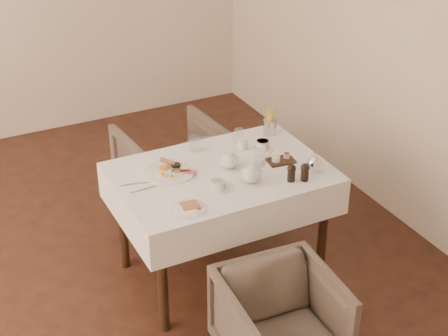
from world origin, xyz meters
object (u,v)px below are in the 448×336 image
object	(u,v)px
armchair_near	(281,323)
teapot_centre	(229,159)
armchair_far	(174,168)
table	(221,188)
breakfast_plate	(169,171)

from	to	relation	value
armchair_near	teapot_centre	xyz separation A→B (m)	(0.14, 0.88, 0.54)
armchair_far	teapot_centre	world-z (taller)	teapot_centre
table	armchair_far	xyz separation A→B (m)	(0.05, 0.87, -0.31)
armchair_far	teapot_centre	bearing A→B (deg)	86.12
teapot_centre	armchair_far	bearing A→B (deg)	105.23
teapot_centre	armchair_near	bearing A→B (deg)	-84.57
armchair_far	breakfast_plate	bearing A→B (deg)	61.37
armchair_near	teapot_centre	size ratio (longest dim) A/B	3.99
armchair_far	table	bearing A→B (deg)	82.18
table	armchair_far	distance (m)	0.93
table	armchair_far	size ratio (longest dim) A/B	1.77
armchair_near	armchair_far	distance (m)	1.75
teapot_centre	table	bearing A→B (deg)	-154.40
table	armchair_far	world-z (taller)	table
table	breakfast_plate	xyz separation A→B (m)	(-0.28, 0.12, 0.13)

